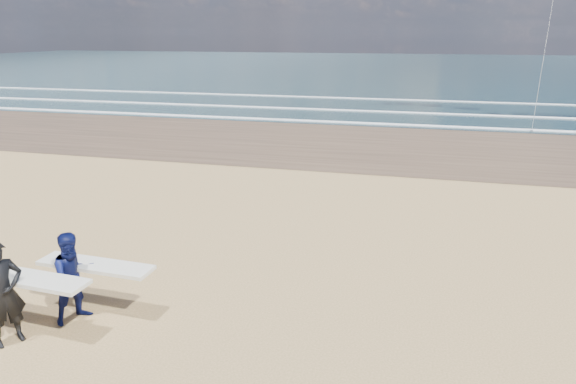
# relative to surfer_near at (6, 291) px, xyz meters

# --- Properties ---
(ocean) EXTENTS (220.00, 100.00, 0.02)m
(ocean) POSITION_rel_surfer_near_xyz_m (19.15, 71.99, -0.92)
(ocean) COLOR #172E34
(ocean) RESTS_ON ground
(surfer_near) EXTENTS (2.23, 1.07, 1.82)m
(surfer_near) POSITION_rel_surfer_near_xyz_m (0.00, 0.00, 0.00)
(surfer_near) COLOR black
(surfer_near) RESTS_ON ground
(surfer_far) EXTENTS (2.22, 1.16, 1.67)m
(surfer_far) POSITION_rel_surfer_near_xyz_m (0.65, 0.91, -0.09)
(surfer_far) COLOR #0B1141
(surfer_far) RESTS_ON ground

